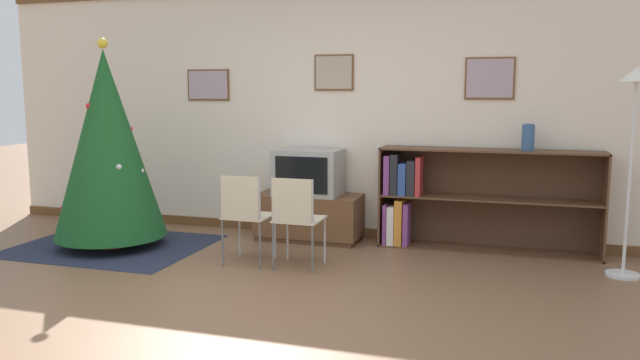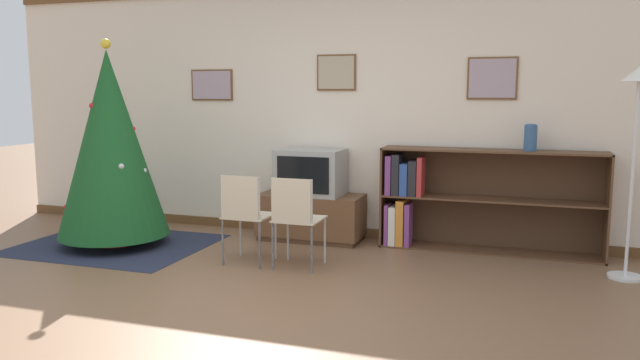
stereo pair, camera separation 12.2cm
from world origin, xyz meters
name	(u,v)px [view 2 (the right image)]	position (x,y,z in m)	size (l,w,h in m)	color
ground_plane	(234,314)	(0.00, 0.00, 0.00)	(24.00, 24.00, 0.00)	brown
wall_back	(340,110)	(0.00, 2.58, 1.35)	(8.11, 0.11, 2.70)	silver
area_rug	(115,245)	(-2.03, 1.40, 0.00)	(1.86, 1.51, 0.01)	#23283D
christmas_tree	(111,144)	(-2.03, 1.40, 1.03)	(1.09, 1.09, 2.05)	maroon
tv_console	(311,217)	(-0.22, 2.26, 0.24)	(1.09, 0.50, 0.48)	#4C311E
television	(311,172)	(-0.22, 2.26, 0.72)	(0.67, 0.49, 0.47)	#9E9E99
folding_chair_left	(245,213)	(-0.46, 1.18, 0.47)	(0.40, 0.40, 0.82)	beige
folding_chair_right	(296,216)	(0.02, 1.18, 0.47)	(0.40, 0.40, 0.82)	beige
bookshelf	(454,199)	(1.25, 2.35, 0.50)	(2.10, 0.36, 1.00)	brown
vase	(530,137)	(1.93, 2.34, 1.13)	(0.12, 0.12, 0.25)	#335684
standing_lamp	(636,117)	(2.73, 1.81, 1.34)	(0.28, 0.28, 1.75)	silver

